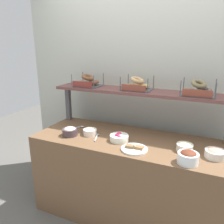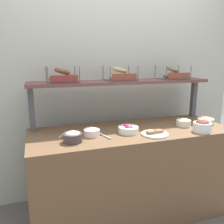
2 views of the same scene
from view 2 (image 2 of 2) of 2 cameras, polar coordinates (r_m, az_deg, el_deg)
name	(u,v)px [view 2 (image 2 of 2)]	position (r m, az deg, el deg)	size (l,w,h in m)	color
ground_plane	(130,211)	(2.54, 4.51, -23.00)	(8.00, 8.00, 0.00)	#595651
back_wall	(113,86)	(2.59, 0.19, 6.47)	(3.04, 0.06, 2.40)	#B4B7A9
deli_counter	(131,172)	(2.32, 4.69, -14.44)	(1.84, 0.70, 0.85)	brown
shelf_riser_left	(32,109)	(2.20, -19.01, 0.70)	(0.05, 0.05, 0.40)	#4C4C51
shelf_riser_right	(193,99)	(2.78, 19.23, 3.05)	(0.05, 0.05, 0.40)	#4C4C51
upper_shelf	(122,82)	(2.32, 2.43, 7.34)	(1.80, 0.32, 0.03)	brown
bowl_chocolate_spread	(202,126)	(2.23, 21.12, -3.19)	(0.16, 0.16, 0.11)	white
bowl_scallion_spread	(92,132)	(1.98, -4.97, -4.81)	(0.14, 0.14, 0.07)	white
bowl_beet_salad	(128,129)	(2.06, 3.96, -4.24)	(0.18, 0.18, 0.07)	white
bowl_potato_salad	(183,122)	(2.37, 17.01, -2.37)	(0.14, 0.14, 0.08)	silver
bowl_lox_spread	(205,121)	(2.49, 21.81, -1.98)	(0.16, 0.16, 0.08)	silver
bowl_tuna_salad	(73,137)	(1.86, -9.52, -5.93)	(0.15, 0.15, 0.09)	#45373D
serving_plate_white	(155,134)	(2.04, 10.38, -5.22)	(0.23, 0.23, 0.04)	white
serving_spoon_near_plate	(65,133)	(2.07, -11.42, -5.13)	(0.11, 0.16, 0.01)	#B7B7BC
serving_spoon_by_edge	(102,135)	(1.99, -2.35, -5.57)	(0.08, 0.17, 0.01)	#B7B7BC
bagel_basket_cinnamon_raisin	(62,77)	(2.17, -12.03, 8.37)	(0.28, 0.24, 0.14)	#4C4C51
bagel_basket_sesame	(120,76)	(2.32, 1.94, 8.86)	(0.29, 0.25, 0.14)	#4C4C51
bagel_basket_poppy	(172,74)	(2.57, 14.50, 8.89)	(0.30, 0.26, 0.15)	#4C4C51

